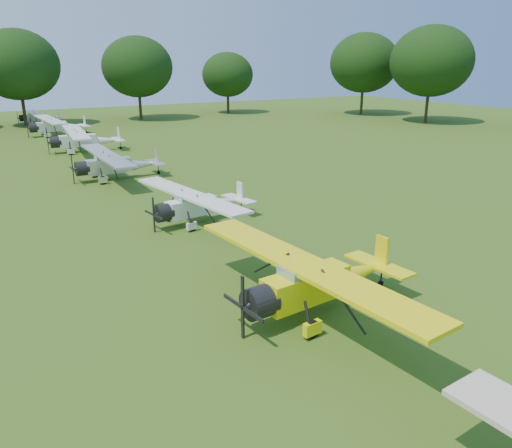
{
  "coord_description": "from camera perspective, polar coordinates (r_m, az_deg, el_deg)",
  "views": [
    {
      "loc": [
        -9.34,
        -20.78,
        8.9
      ],
      "look_at": [
        1.92,
        -1.16,
        1.4
      ],
      "focal_mm": 35.0,
      "sensor_mm": 36.0,
      "label": 1
    }
  ],
  "objects": [
    {
      "name": "aircraft_5",
      "position": [
        53.51,
        -19.14,
        9.23
      ],
      "size": [
        7.31,
        11.66,
        2.29
      ],
      "rotation": [
        0.0,
        0.0,
        -0.08
      ],
      "color": "white",
      "rests_on": "ground"
    },
    {
      "name": "aircraft_3",
      "position": [
        28.5,
        -6.61,
        2.42
      ],
      "size": [
        6.27,
        9.93,
        1.95
      ],
      "rotation": [
        0.0,
        0.0,
        0.16
      ],
      "color": "white",
      "rests_on": "ground"
    },
    {
      "name": "aircraft_4",
      "position": [
        40.27,
        -15.8,
        6.75
      ],
      "size": [
        6.96,
        11.05,
        2.19
      ],
      "rotation": [
        0.0,
        0.0,
        0.0
      ],
      "color": "silver",
      "rests_on": "ground"
    },
    {
      "name": "aircraft_2",
      "position": [
        18.38,
        7.02,
        -6.15
      ],
      "size": [
        7.24,
        11.52,
        2.26
      ],
      "rotation": [
        0.0,
        0.0,
        0.1
      ],
      "color": "#F4E90A",
      "rests_on": "ground"
    },
    {
      "name": "tree_belt",
      "position": [
        24.62,
        1.88,
        16.31
      ],
      "size": [
        137.36,
        130.27,
        14.52
      ],
      "color": "black",
      "rests_on": "ground"
    },
    {
      "name": "ground",
      "position": [
        24.46,
        -5.27,
        -3.07
      ],
      "size": [
        160.0,
        160.0,
        0.0
      ],
      "primitive_type": "plane",
      "color": "#315114",
      "rests_on": "ground"
    },
    {
      "name": "aircraft_6",
      "position": [
        66.27,
        -21.88,
        10.48
      ],
      "size": [
        7.16,
        11.39,
        2.24
      ],
      "rotation": [
        0.0,
        0.0,
        0.06
      ],
      "color": "white",
      "rests_on": "ground"
    },
    {
      "name": "aircraft_7",
      "position": [
        79.75,
        -23.65,
        11.23
      ],
      "size": [
        5.88,
        9.33,
        1.85
      ],
      "rotation": [
        0.0,
        0.0,
        -0.0
      ],
      "color": "silver",
      "rests_on": "ground"
    }
  ]
}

